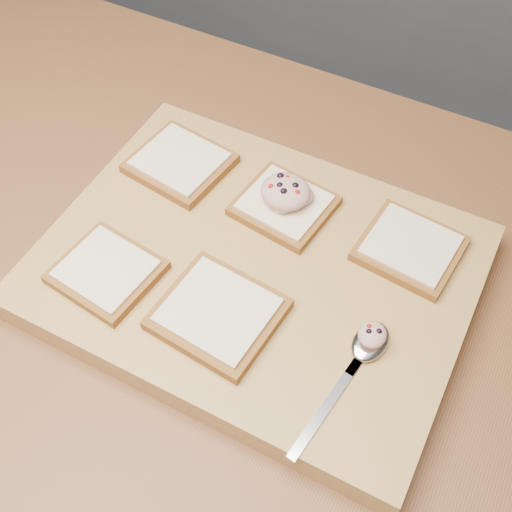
{
  "coord_description": "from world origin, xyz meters",
  "views": [
    {
      "loc": [
        0.3,
        -0.41,
        1.56
      ],
      "look_at": [
        0.09,
        -0.01,
        0.95
      ],
      "focal_mm": 45.0,
      "sensor_mm": 36.0,
      "label": 1
    }
  ],
  "objects_px": {
    "bread_far_center": "(284,205)",
    "spoon": "(364,351)",
    "tuna_salad_dollop": "(286,191)",
    "cutting_board": "(256,271)"
  },
  "relations": [
    {
      "from": "bread_far_center",
      "to": "spoon",
      "type": "relative_size",
      "value": 0.66
    },
    {
      "from": "tuna_salad_dollop",
      "to": "spoon",
      "type": "height_order",
      "value": "tuna_salad_dollop"
    },
    {
      "from": "cutting_board",
      "to": "tuna_salad_dollop",
      "type": "bearing_deg",
      "value": 94.17
    },
    {
      "from": "cutting_board",
      "to": "bread_far_center",
      "type": "height_order",
      "value": "bread_far_center"
    },
    {
      "from": "cutting_board",
      "to": "spoon",
      "type": "xyz_separation_m",
      "value": [
        0.16,
        -0.05,
        0.03
      ]
    },
    {
      "from": "cutting_board",
      "to": "spoon",
      "type": "distance_m",
      "value": 0.17
    },
    {
      "from": "bread_far_center",
      "to": "spoon",
      "type": "xyz_separation_m",
      "value": [
        0.17,
        -0.14,
        -0.0
      ]
    },
    {
      "from": "tuna_salad_dollop",
      "to": "spoon",
      "type": "relative_size",
      "value": 0.34
    },
    {
      "from": "bread_far_center",
      "to": "tuna_salad_dollop",
      "type": "relative_size",
      "value": 1.96
    },
    {
      "from": "cutting_board",
      "to": "tuna_salad_dollop",
      "type": "relative_size",
      "value": 7.97
    }
  ]
}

